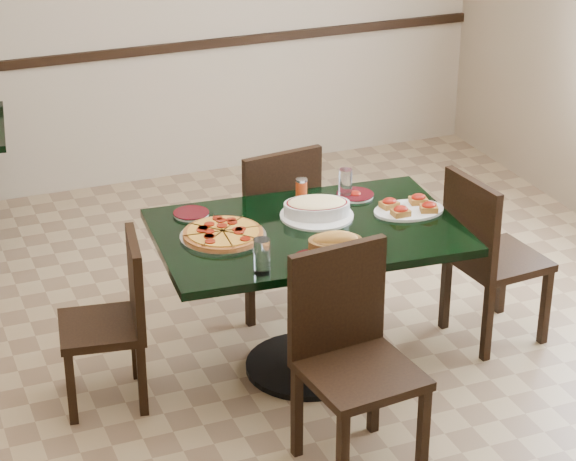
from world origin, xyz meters
name	(u,v)px	position (x,y,z in m)	size (l,w,h in m)	color
floor	(278,389)	(0.00, 0.00, 0.00)	(5.50, 5.50, 0.00)	#8B7450
room_shell	(332,35)	(1.02, 1.73, 1.17)	(5.50, 5.50, 5.50)	white
main_table	(308,264)	(0.20, 0.12, 0.57)	(1.45, 0.99, 0.75)	black
chair_far	(272,220)	(0.26, 0.74, 0.52)	(0.48, 0.48, 0.92)	black
chair_near	(350,347)	(0.09, -0.59, 0.53)	(0.49, 0.49, 0.95)	black
chair_right	(486,250)	(1.12, 0.06, 0.50)	(0.45, 0.45, 0.89)	black
chair_left	(116,314)	(-0.70, 0.20, 0.44)	(0.43, 0.43, 0.80)	black
pepperoni_pizza	(223,234)	(-0.19, 0.17, 0.77)	(0.39, 0.39, 0.04)	silver
lasagna_casserole	(317,208)	(0.29, 0.22, 0.80)	(0.36, 0.35, 0.09)	silver
bread_basket	(335,243)	(0.21, -0.15, 0.79)	(0.27, 0.22, 0.10)	brown
bruschetta_platter	(409,207)	(0.71, 0.11, 0.77)	(0.36, 0.26, 0.05)	silver
side_plate_near	(313,259)	(0.09, -0.19, 0.76)	(0.16, 0.16, 0.02)	silver
side_plate_far_r	(355,195)	(0.55, 0.37, 0.76)	(0.18, 0.18, 0.03)	silver
side_plate_far_l	(191,214)	(-0.25, 0.46, 0.76)	(0.17, 0.17, 0.02)	silver
napkin_setting	(311,265)	(0.06, -0.24, 0.75)	(0.15, 0.15, 0.01)	white
water_glass_a	(345,183)	(0.51, 0.39, 0.82)	(0.07, 0.07, 0.14)	white
water_glass_b	(262,256)	(-0.15, -0.22, 0.83)	(0.07, 0.07, 0.16)	white
pepper_shaker	(301,188)	(0.31, 0.46, 0.80)	(0.06, 0.06, 0.10)	#AD2D12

